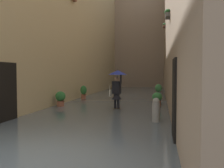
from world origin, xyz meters
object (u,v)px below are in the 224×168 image
object	(u,v)px
potted_plant_near_right	(84,92)
person_wading	(117,82)
potted_plant_mid_right	(60,98)
mooring_bollard	(156,111)
potted_plant_mid_left	(157,99)
potted_plant_near_left	(159,90)

from	to	relation	value
potted_plant_near_right	person_wading	bearing A→B (deg)	126.63
potted_plant_mid_right	potted_plant_near_right	bearing A→B (deg)	-92.36
potted_plant_near_right	mooring_bollard	world-z (taller)	potted_plant_near_right
person_wading	potted_plant_mid_left	distance (m)	2.49
mooring_bollard	person_wading	bearing A→B (deg)	-56.75
potted_plant_near_left	potted_plant_mid_right	bearing A→B (deg)	51.99
potted_plant_near_left	potted_plant_near_right	xyz separation A→B (m)	(4.86, 2.86, 0.02)
potted_plant_mid_right	potted_plant_near_right	size ratio (longest dim) A/B	0.87
potted_plant_mid_left	person_wading	bearing A→B (deg)	35.33
person_wading	potted_plant_near_right	bearing A→B (deg)	-53.37
potted_plant_mid_right	potted_plant_near_right	distance (m)	3.55
potted_plant_near_left	potted_plant_mid_right	xyz separation A→B (m)	(5.01, 6.40, -0.05)
potted_plant_near_left	potted_plant_mid_left	size ratio (longest dim) A/B	1.23
potted_plant_near_left	mooring_bollard	bearing A→B (deg)	89.85
potted_plant_near_left	mooring_bollard	distance (m)	9.70
potted_plant_near_left	potted_plant_near_right	size ratio (longest dim) A/B	1.01
mooring_bollard	potted_plant_near_left	bearing A→B (deg)	-90.15
potted_plant_mid_right	mooring_bollard	size ratio (longest dim) A/B	0.90
person_wading	potted_plant_near_right	world-z (taller)	person_wading
person_wading	mooring_bollard	bearing A→B (deg)	123.25
potted_plant_near_left	potted_plant_near_right	bearing A→B (deg)	30.48
person_wading	potted_plant_mid_right	xyz separation A→B (m)	(3.08, -0.40, -0.88)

